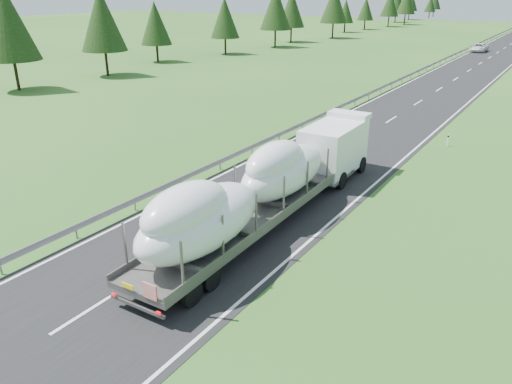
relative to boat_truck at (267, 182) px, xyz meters
The scene contains 6 objects.
ground 11.00m from the boat_truck, 99.47° to the right, with size 400.00×400.00×0.00m, color #2A551C.
road_surface 89.45m from the boat_truck, 91.13° to the left, with size 10.00×400.00×0.02m, color black.
guardrail 89.64m from the boat_truck, 94.52° to the left, with size 0.10×400.00×0.76m.
tree_line_left 92.17m from the boat_truck, 119.25° to the left, with size 14.58×259.80×12.39m.
boat_truck is the anchor object (origin of this frame).
distant_van 87.50m from the boat_truck, 93.34° to the left, with size 2.63×5.70×1.58m, color silver.
Camera 1 is at (14.13, -9.81, 11.57)m, focal length 35.00 mm.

